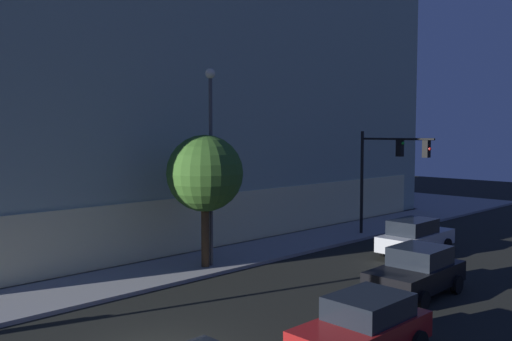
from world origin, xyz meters
name	(u,v)px	position (x,y,z in m)	size (l,w,h in m)	color
modern_building	(132,65)	(12.85, 21.84, 10.76)	(34.09, 25.61, 21.67)	#4C4C51
traffic_light_far_corner	(388,162)	(18.37, 4.55, 4.35)	(0.45, 4.65, 5.90)	black
street_lamp_sidewalk	(211,144)	(7.34, 6.46, 5.47)	(0.44, 0.44, 8.56)	#4A4A4A
sidewalk_tree	(205,174)	(6.99, 6.45, 4.20)	(3.31, 3.31, 5.73)	#4E361E
car_red	(364,327)	(4.21, -3.66, 0.86)	(4.09, 2.08, 1.67)	maroon
car_black	(417,271)	(10.27, -1.80, 0.88)	(4.35, 2.27, 1.77)	black
car_silver	(415,237)	(16.17, 1.58, 0.90)	(4.80, 2.05, 1.77)	#B7BABF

